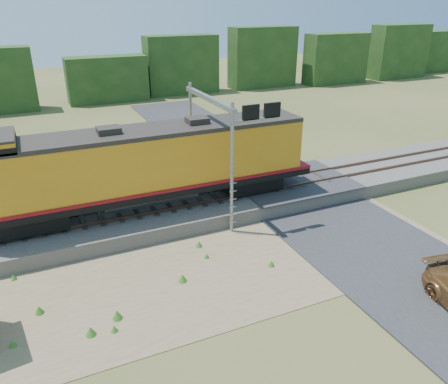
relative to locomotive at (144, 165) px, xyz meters
name	(u,v)px	position (x,y,z in m)	size (l,w,h in m)	color
ground	(230,271)	(2.07, -6.00, -3.26)	(140.00, 140.00, 0.00)	#475123
ballast	(184,208)	(2.07, 0.00, -2.86)	(70.00, 5.00, 0.80)	slate
rails	(184,200)	(2.07, 0.00, -2.38)	(70.00, 1.54, 0.16)	brown
dirt_shoulder	(183,275)	(0.07, -5.50, -3.25)	(26.00, 8.00, 0.03)	#8C7754
road	(347,230)	(9.07, -5.26, -3.17)	(7.00, 66.00, 0.86)	#38383A
tree_line_north	(89,75)	(2.07, 32.00, -0.19)	(130.00, 3.00, 6.50)	#1C3A15
weed_clumps	(152,289)	(-1.43, -5.90, -3.26)	(15.00, 6.20, 0.56)	#377521
locomotive	(144,165)	(0.00, 0.00, 0.00)	(18.08, 2.76, 4.66)	black
signal_gantry	(220,125)	(3.98, -0.65, 1.79)	(2.66, 6.20, 6.71)	gray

